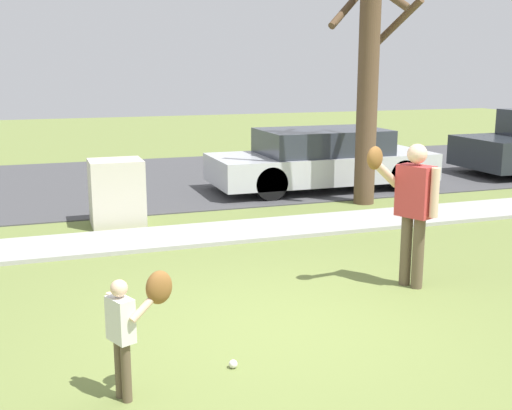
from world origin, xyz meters
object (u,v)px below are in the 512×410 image
at_px(utility_cabinet, 117,193).
at_px(parked_sedan_silver, 322,159).
at_px(baseball, 233,364).
at_px(street_tree_near, 369,61).
at_px(person_child, 132,317).
at_px(person_adult, 411,200).

distance_m(utility_cabinet, parked_sedan_silver, 4.73).
height_order(baseball, street_tree_near, street_tree_near).
distance_m(street_tree_near, parked_sedan_silver, 2.53).
xyz_separation_m(person_child, baseball, (0.86, 0.22, -0.62)).
xyz_separation_m(person_adult, person_child, (-3.37, -1.53, -0.37)).
height_order(baseball, utility_cabinet, utility_cabinet).
bearing_deg(parked_sedan_silver, utility_cabinet, -158.46).
relative_size(person_adult, utility_cabinet, 1.57).
xyz_separation_m(person_adult, parked_sedan_silver, (1.61, 5.84, -0.40)).
relative_size(baseball, parked_sedan_silver, 0.02).
bearing_deg(person_child, street_tree_near, 25.04).
height_order(street_tree_near, parked_sedan_silver, street_tree_near).
bearing_deg(baseball, person_child, -165.39).
height_order(person_adult, utility_cabinet, person_adult).
bearing_deg(parked_sedan_silver, person_adult, -105.37).
bearing_deg(person_child, utility_cabinet, 60.68).
bearing_deg(baseball, person_adult, 27.49).
height_order(person_child, utility_cabinet, utility_cabinet).
relative_size(person_child, street_tree_near, 0.21).
distance_m(person_adult, baseball, 3.00).
xyz_separation_m(baseball, utility_cabinet, (-0.28, 5.41, 0.49)).
xyz_separation_m(utility_cabinet, parked_sedan_silver, (4.40, 1.74, 0.09)).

